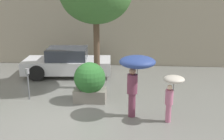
{
  "coord_description": "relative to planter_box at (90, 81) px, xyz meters",
  "views": [
    {
      "loc": [
        2.04,
        -7.95,
        3.73
      ],
      "look_at": [
        1.26,
        1.6,
        1.05
      ],
      "focal_mm": 45.0,
      "sensor_mm": 36.0,
      "label": 1
    }
  ],
  "objects": [
    {
      "name": "person_child",
      "position": [
        2.62,
        -1.43,
        0.33
      ],
      "size": [
        0.6,
        0.6,
        1.43
      ],
      "rotation": [
        0.0,
        0.0,
        -0.19
      ],
      "color": "#B76684",
      "rests_on": "ground"
    },
    {
      "name": "building_facade",
      "position": [
        -0.52,
        5.3,
        2.27
      ],
      "size": [
        18.0,
        0.3,
        6.0
      ],
      "color": "#9E937F",
      "rests_on": "ground"
    },
    {
      "name": "parked_car_near",
      "position": [
        -1.53,
        3.09,
        -0.14
      ],
      "size": [
        4.06,
        2.17,
        1.28
      ],
      "rotation": [
        0.0,
        0.0,
        1.66
      ],
      "color": "silver",
      "rests_on": "ground"
    },
    {
      "name": "person_adult",
      "position": [
        1.59,
        -1.09,
        0.82
      ],
      "size": [
        1.08,
        1.08,
        1.91
      ],
      "rotation": [
        0.0,
        0.0,
        0.24
      ],
      "color": "brown",
      "rests_on": "ground"
    },
    {
      "name": "planter_box",
      "position": [
        0.0,
        0.0,
        0.0
      ],
      "size": [
        1.11,
        1.09,
        1.4
      ],
      "color": "gray",
      "rests_on": "ground"
    },
    {
      "name": "ground_plane",
      "position": [
        -0.52,
        -1.2,
        -0.73
      ],
      "size": [
        40.0,
        40.0,
        0.0
      ],
      "primitive_type": "plane",
      "color": "slate"
    },
    {
      "name": "parking_meter",
      "position": [
        -2.21,
        0.01,
        0.1
      ],
      "size": [
        0.14,
        0.14,
        1.15
      ],
      "color": "#595B60",
      "rests_on": "ground"
    }
  ]
}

